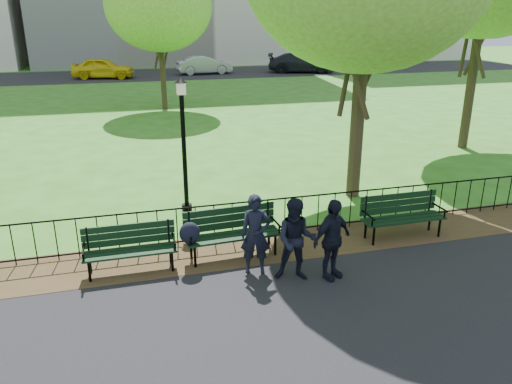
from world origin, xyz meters
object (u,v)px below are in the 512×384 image
object	(u,v)px
park_bench_right_a	(402,211)
person_left	(256,235)
person_mid	(296,240)
person_right	(332,240)
park_bench_main	(217,229)
sedan_dark	(301,63)
sedan_silver	(204,65)
lamppost	(184,141)
tree_far_c	(159,5)
taxi	(103,68)
park_bench_left_a	(130,243)

from	to	relation	value
park_bench_right_a	person_left	world-z (taller)	person_left
person_mid	person_right	distance (m)	0.66
park_bench_main	person_left	bearing A→B (deg)	-53.23
park_bench_right_a	sedan_dark	bearing A→B (deg)	73.44
person_mid	sedan_silver	xyz separation A→B (m)	(4.13, 34.07, -0.05)
lamppost	sedan_dark	size ratio (longest dim) A/B	0.60
person_left	person_mid	world-z (taller)	person_mid
tree_far_c	person_right	distance (m)	19.39
park_bench_right_a	person_left	size ratio (longest dim) A/B	1.19
park_bench_main	taxi	distance (m)	32.10
park_bench_right_a	person_right	world-z (taller)	person_right
tree_far_c	sedan_silver	distance (m)	16.64
lamppost	sedan_dark	distance (m)	32.13
park_bench_left_a	tree_far_c	world-z (taller)	tree_far_c
person_right	park_bench_main	bearing A→B (deg)	121.73
sedan_dark	person_right	bearing A→B (deg)	179.47
person_left	lamppost	bearing A→B (deg)	117.77
park_bench_right_a	sedan_silver	xyz separation A→B (m)	(1.23, 32.87, 0.15)
person_mid	sedan_silver	bearing A→B (deg)	101.88
person_right	park_bench_right_a	bearing A→B (deg)	6.73
person_left	sedan_dark	distance (m)	35.10
tree_far_c	person_mid	xyz separation A→B (m)	(0.61, -18.73, -4.31)
lamppost	person_right	world-z (taller)	lamppost
taxi	sedan_silver	size ratio (longest dim) A/B	1.03
park_bench_left_a	park_bench_right_a	bearing A→B (deg)	0.14
person_mid	tree_far_c	bearing A→B (deg)	110.65
park_bench_left_a	person_mid	size ratio (longest dim) A/B	1.11
park_bench_main	person_mid	size ratio (longest dim) A/B	1.31
lamppost	person_left	size ratio (longest dim) A/B	2.11
person_left	person_right	distance (m)	1.43
tree_far_c	sedan_silver	xyz separation A→B (m)	(4.74, 15.34, -4.36)
taxi	sedan_silver	world-z (taller)	taxi
person_right	sedan_silver	xyz separation A→B (m)	(3.48, 34.20, -0.04)
person_left	person_right	world-z (taller)	same
park_bench_right_a	park_bench_left_a	bearing A→B (deg)	-179.92
lamppost	taxi	distance (m)	29.22
person_right	taxi	distance (m)	33.61
lamppost	person_right	distance (m)	4.81
park_bench_main	park_bench_right_a	xyz separation A→B (m)	(4.16, 0.02, -0.06)
lamppost	person_left	bearing A→B (deg)	-77.08
park_bench_main	sedan_silver	distance (m)	33.33
park_bench_main	park_bench_left_a	xyz separation A→B (m)	(-1.70, -0.01, -0.09)
park_bench_main	sedan_dark	distance (m)	34.66
park_bench_main	person_mid	world-z (taller)	person_mid
sedan_dark	sedan_silver	bearing A→B (deg)	101.91
person_mid	sedan_dark	world-z (taller)	sedan_dark
person_right	person_left	bearing A→B (deg)	132.01
lamppost	tree_far_c	world-z (taller)	tree_far_c
park_bench_main	taxi	world-z (taller)	taxi
person_mid	park_bench_right_a	bearing A→B (deg)	41.26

